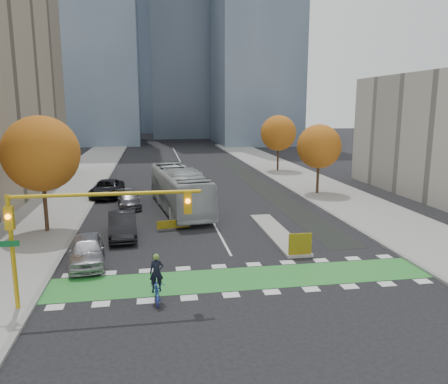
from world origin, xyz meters
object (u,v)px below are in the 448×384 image
object	(u,v)px
traffic_signal_west	(73,219)
parked_car_d	(107,189)
tree_east_near	(319,146)
parked_car_c	(129,200)
parked_car_a	(87,250)
hazard_board	(300,244)
tree_east_far	(278,133)
cyclist	(157,286)
parked_car_b	(122,225)
tree_west	(41,154)
bus	(180,189)

from	to	relation	value
traffic_signal_west	parked_car_d	distance (m)	24.84
tree_east_near	parked_car_c	xyz separation A→B (m)	(-18.63, -2.91, -4.19)
parked_car_a	hazard_board	bearing A→B (deg)	-10.54
tree_east_far	cyclist	world-z (taller)	tree_east_far
cyclist	tree_east_far	bearing A→B (deg)	63.92
traffic_signal_west	parked_car_a	bearing A→B (deg)	93.94
tree_east_far	parked_car_d	bearing A→B (deg)	-147.11
tree_east_near	cyclist	bearing A→B (deg)	-126.20
cyclist	parked_car_a	size ratio (longest dim) A/B	0.47
parked_car_b	traffic_signal_west	bearing A→B (deg)	-101.36
hazard_board	parked_car_a	distance (m)	12.34
tree_east_far	parked_car_c	size ratio (longest dim) A/B	1.65
tree_east_far	parked_car_b	world-z (taller)	tree_east_far
traffic_signal_west	parked_car_b	bearing A→B (deg)	83.04
traffic_signal_west	tree_east_far	bearing A→B (deg)	62.05
tree_west	parked_car_b	world-z (taller)	tree_west
tree_east_near	parked_car_b	distance (m)	22.53
tree_west	parked_car_d	size ratio (longest dim) A/B	1.38
tree_west	tree_east_near	xyz separation A→B (m)	(24.00, 10.00, -0.75)
cyclist	tree_east_near	bearing A→B (deg)	51.50
tree_west	traffic_signal_west	bearing A→B (deg)	-71.98
bus	parked_car_c	xyz separation A→B (m)	(-4.37, 1.73, -1.14)
hazard_board	tree_east_far	world-z (taller)	tree_east_far
parked_car_c	tree_east_far	bearing A→B (deg)	37.99
hazard_board	parked_car_a	xyz separation A→B (m)	(-12.31, 0.80, 0.03)
traffic_signal_west	bus	distance (m)	18.89
bus	tree_east_near	bearing A→B (deg)	10.00
tree_west	tree_east_far	xyz separation A→B (m)	(24.50, 26.00, -0.38)
traffic_signal_west	parked_car_a	xyz separation A→B (m)	(-0.38, 5.51, -3.21)
tree_east_far	parked_car_a	world-z (taller)	tree_east_far
parked_car_c	hazard_board	bearing A→B (deg)	-61.17
bus	parked_car_b	bearing A→B (deg)	-128.75
cyclist	tree_west	bearing A→B (deg)	118.77
hazard_board	parked_car_d	world-z (taller)	parked_car_d
parked_car_d	parked_car_a	bearing A→B (deg)	-83.47
traffic_signal_west	hazard_board	bearing A→B (deg)	21.55
tree_east_near	parked_car_c	distance (m)	19.31
hazard_board	tree_east_near	distance (m)	19.93
parked_car_b	tree_east_far	bearing A→B (deg)	51.24
parked_car_b	parked_car_c	distance (m)	9.10
tree_east_near	traffic_signal_west	distance (m)	30.08
tree_east_near	parked_car_d	world-z (taller)	tree_east_near
traffic_signal_west	parked_car_a	distance (m)	6.39
tree_east_far	parked_car_a	distance (m)	39.26
tree_east_far	hazard_board	bearing A→B (deg)	-104.12
bus	parked_car_c	world-z (taller)	bus
tree_west	tree_east_far	distance (m)	35.73
tree_east_far	parked_car_a	bearing A→B (deg)	-122.24
tree_west	tree_east_far	world-z (taller)	tree_west
hazard_board	cyclist	distance (m)	9.68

